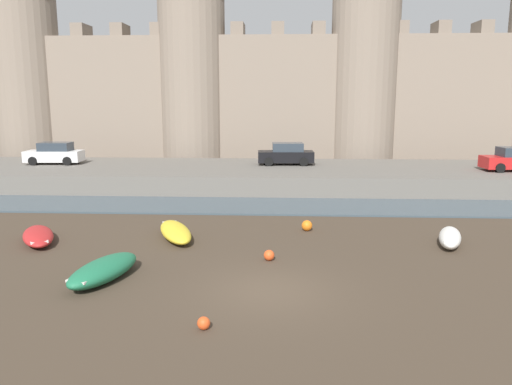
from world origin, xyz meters
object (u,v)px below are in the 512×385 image
rowboat_midflat_right (450,237)px  car_quay_centre_east (286,154)px  rowboat_foreground_right (104,270)px  mooring_buoy_near_channel (307,226)px  rowboat_foreground_centre (38,236)px  mooring_buoy_off_centre (269,255)px  car_quay_centre_west (55,154)px  rowboat_foreground_left (175,231)px  mooring_buoy_mid_mud (204,323)px

rowboat_midflat_right → car_quay_centre_east: size_ratio=0.73×
rowboat_foreground_right → mooring_buoy_near_channel: rowboat_foreground_right is taller
rowboat_foreground_centre → mooring_buoy_near_channel: bearing=12.0°
rowboat_midflat_right → car_quay_centre_east: (-6.96, 15.79, 1.79)m
rowboat_foreground_right → mooring_buoy_near_channel: 10.19m
mooring_buoy_off_centre → car_quay_centre_west: bearing=133.0°
rowboat_foreground_right → car_quay_centre_west: 22.99m
rowboat_midflat_right → mooring_buoy_near_channel: (-6.06, 2.07, -0.11)m
mooring_buoy_off_centre → car_quay_centre_west: size_ratio=0.10×
mooring_buoy_near_channel → car_quay_centre_east: bearing=93.7°
rowboat_foreground_left → mooring_buoy_off_centre: rowboat_foreground_left is taller
mooring_buoy_off_centre → mooring_buoy_mid_mud: (-1.66, -6.02, -0.03)m
rowboat_foreground_left → mooring_buoy_near_channel: size_ratio=7.80×
rowboat_foreground_right → mooring_buoy_near_channel: (7.43, 6.97, -0.13)m
rowboat_foreground_right → rowboat_midflat_right: (13.49, 4.90, -0.03)m
mooring_buoy_mid_mud → car_quay_centre_east: bearing=84.2°
rowboat_foreground_right → car_quay_centre_west: bearing=118.3°
rowboat_foreground_left → mooring_buoy_mid_mud: bearing=-73.4°
rowboat_foreground_centre → mooring_buoy_off_centre: bearing=-11.0°
mooring_buoy_mid_mud → car_quay_centre_west: car_quay_centre_west is taller
mooring_buoy_off_centre → mooring_buoy_mid_mud: mooring_buoy_off_centre is taller
car_quay_centre_east → mooring_buoy_off_centre: bearing=-92.5°
rowboat_foreground_right → rowboat_foreground_centre: (-4.53, 4.43, -0.09)m
rowboat_foreground_left → rowboat_midflat_right: (12.09, -0.46, 0.04)m
mooring_buoy_mid_mud → mooring_buoy_near_channel: (3.36, 10.55, 0.07)m
rowboat_midflat_right → mooring_buoy_near_channel: rowboat_midflat_right is taller
rowboat_foreground_left → car_quay_centre_west: size_ratio=0.96×
rowboat_foreground_right → rowboat_foreground_centre: size_ratio=1.03×
rowboat_foreground_right → mooring_buoy_mid_mud: 5.42m
rowboat_midflat_right → mooring_buoy_near_channel: bearing=161.1°
rowboat_foreground_left → mooring_buoy_mid_mud: size_ratio=10.98×
car_quay_centre_west → mooring_buoy_near_channel: bearing=-35.9°
rowboat_foreground_right → car_quay_centre_west: car_quay_centre_west is taller
rowboat_foreground_left → rowboat_foreground_centre: (-5.93, -0.93, -0.02)m
rowboat_foreground_right → car_quay_centre_west: (-10.86, 20.19, 1.76)m
mooring_buoy_mid_mud → rowboat_foreground_centre: bearing=137.0°
rowboat_foreground_centre → mooring_buoy_off_centre: size_ratio=8.59×
mooring_buoy_off_centre → mooring_buoy_near_channel: mooring_buoy_near_channel is taller
mooring_buoy_off_centre → mooring_buoy_near_channel: size_ratio=0.83×
mooring_buoy_mid_mud → car_quay_centre_east: car_quay_centre_east is taller
rowboat_foreground_left → car_quay_centre_east: 16.27m
rowboat_midflat_right → car_quay_centre_west: car_quay_centre_west is taller
rowboat_midflat_right → rowboat_foreground_centre: (-18.02, -0.47, -0.06)m
rowboat_foreground_left → rowboat_midflat_right: rowboat_midflat_right is taller
mooring_buoy_near_channel → car_quay_centre_east: car_quay_centre_east is taller
rowboat_foreground_left → car_quay_centre_west: car_quay_centre_west is taller
rowboat_foreground_centre → rowboat_foreground_left: bearing=8.9°
rowboat_foreground_centre → mooring_buoy_mid_mud: 11.75m
rowboat_midflat_right → mooring_buoy_mid_mud: size_ratio=8.38×
mooring_buoy_off_centre → mooring_buoy_near_channel: (1.70, 4.53, 0.04)m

